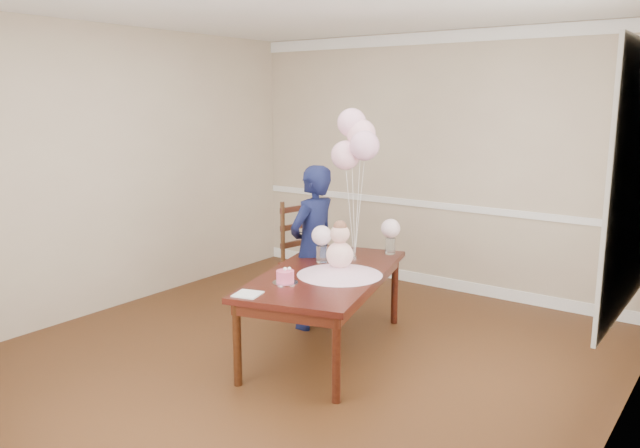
% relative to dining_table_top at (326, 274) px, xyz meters
% --- Properties ---
extents(floor, '(4.50, 5.00, 0.00)m').
position_rel_dining_table_top_xyz_m(floor, '(-0.08, -0.36, -0.64)').
color(floor, '#341C0D').
rests_on(floor, ground).
extents(wall_back, '(4.50, 0.02, 2.70)m').
position_rel_dining_table_top_xyz_m(wall_back, '(-0.08, 2.14, 0.71)').
color(wall_back, tan).
rests_on(wall_back, floor).
extents(wall_left, '(0.02, 5.00, 2.70)m').
position_rel_dining_table_top_xyz_m(wall_left, '(-2.33, -0.36, 0.71)').
color(wall_left, tan).
rests_on(wall_left, floor).
extents(wall_right, '(0.02, 5.00, 2.70)m').
position_rel_dining_table_top_xyz_m(wall_right, '(2.17, -0.36, 0.71)').
color(wall_right, tan).
rests_on(wall_right, floor).
extents(chair_rail_trim, '(4.50, 0.02, 0.07)m').
position_rel_dining_table_top_xyz_m(chair_rail_trim, '(-0.08, 2.13, 0.26)').
color(chair_rail_trim, white).
rests_on(chair_rail_trim, wall_back).
extents(crown_molding, '(4.50, 0.02, 0.12)m').
position_rel_dining_table_top_xyz_m(crown_molding, '(-0.08, 2.13, 1.99)').
color(crown_molding, white).
rests_on(crown_molding, wall_back).
extents(baseboard_trim, '(4.50, 0.02, 0.12)m').
position_rel_dining_table_top_xyz_m(baseboard_trim, '(-0.08, 2.13, -0.58)').
color(baseboard_trim, white).
rests_on(baseboard_trim, floor).
extents(window_frame, '(0.02, 1.66, 1.56)m').
position_rel_dining_table_top_xyz_m(window_frame, '(2.15, 0.14, 0.91)').
color(window_frame, silver).
rests_on(window_frame, wall_right).
extents(window_blinds, '(0.01, 1.50, 1.40)m').
position_rel_dining_table_top_xyz_m(window_blinds, '(2.13, 0.14, 0.91)').
color(window_blinds, silver).
rests_on(window_blinds, wall_right).
extents(dining_table_top, '(1.32, 1.94, 0.04)m').
position_rel_dining_table_top_xyz_m(dining_table_top, '(0.00, 0.00, 0.00)').
color(dining_table_top, black).
rests_on(dining_table_top, table_leg_fl).
extents(table_apron, '(1.21, 1.83, 0.09)m').
position_rel_dining_table_top_xyz_m(table_apron, '(0.00, 0.00, -0.07)').
color(table_apron, black).
rests_on(table_apron, table_leg_fl).
extents(table_leg_fl, '(0.08, 0.08, 0.62)m').
position_rel_dining_table_top_xyz_m(table_leg_fl, '(-0.14, -0.88, -0.33)').
color(table_leg_fl, black).
rests_on(table_leg_fl, floor).
extents(table_leg_fr, '(0.08, 0.08, 0.62)m').
position_rel_dining_table_top_xyz_m(table_leg_fr, '(0.57, -0.69, -0.33)').
color(table_leg_fr, black).
rests_on(table_leg_fr, floor).
extents(table_leg_bl, '(0.08, 0.08, 0.62)m').
position_rel_dining_table_top_xyz_m(table_leg_bl, '(-0.57, 0.69, -0.33)').
color(table_leg_bl, black).
rests_on(table_leg_bl, floor).
extents(table_leg_br, '(0.08, 0.08, 0.62)m').
position_rel_dining_table_top_xyz_m(table_leg_br, '(0.14, 0.88, -0.33)').
color(table_leg_br, black).
rests_on(table_leg_br, floor).
extents(baby_skirt, '(0.83, 0.83, 0.09)m').
position_rel_dining_table_top_xyz_m(baby_skirt, '(0.14, -0.01, 0.07)').
color(baby_skirt, '#E1A5C0').
rests_on(baby_skirt, dining_table_top).
extents(baby_torso, '(0.21, 0.21, 0.21)m').
position_rel_dining_table_top_xyz_m(baby_torso, '(0.14, -0.01, 0.18)').
color(baby_torso, '#FFA1C4').
rests_on(baby_torso, baby_skirt).
extents(baby_head, '(0.15, 0.15, 0.15)m').
position_rel_dining_table_top_xyz_m(baby_head, '(0.14, -0.01, 0.35)').
color(baby_head, beige).
rests_on(baby_head, baby_torso).
extents(baby_hair, '(0.11, 0.11, 0.11)m').
position_rel_dining_table_top_xyz_m(baby_hair, '(0.14, -0.01, 0.40)').
color(baby_hair, brown).
rests_on(baby_hair, baby_head).
extents(cake_platter, '(0.24, 0.24, 0.01)m').
position_rel_dining_table_top_xyz_m(cake_platter, '(-0.07, -0.43, 0.03)').
color(cake_platter, '#B8B8BC').
rests_on(cake_platter, dining_table_top).
extents(birthday_cake, '(0.16, 0.16, 0.09)m').
position_rel_dining_table_top_xyz_m(birthday_cake, '(-0.07, -0.43, 0.07)').
color(birthday_cake, '#DB456D').
rests_on(birthday_cake, cake_platter).
extents(cake_flower_a, '(0.03, 0.03, 0.03)m').
position_rel_dining_table_top_xyz_m(cake_flower_a, '(-0.07, -0.43, 0.13)').
color(cake_flower_a, white).
rests_on(cake_flower_a, birthday_cake).
extents(cake_flower_b, '(0.03, 0.03, 0.03)m').
position_rel_dining_table_top_xyz_m(cake_flower_b, '(-0.04, -0.41, 0.13)').
color(cake_flower_b, white).
rests_on(cake_flower_b, birthday_cake).
extents(rose_vase_near, '(0.11, 0.11, 0.14)m').
position_rel_dining_table_top_xyz_m(rose_vase_near, '(-0.20, 0.22, 0.09)').
color(rose_vase_near, white).
rests_on(rose_vase_near, dining_table_top).
extents(roses_near, '(0.17, 0.17, 0.17)m').
position_rel_dining_table_top_xyz_m(roses_near, '(-0.20, 0.22, 0.25)').
color(roses_near, silver).
rests_on(roses_near, rose_vase_near).
extents(rose_vase_far, '(0.11, 0.11, 0.14)m').
position_rel_dining_table_top_xyz_m(rose_vase_far, '(0.13, 0.82, 0.09)').
color(rose_vase_far, white).
rests_on(rose_vase_far, dining_table_top).
extents(roses_far, '(0.17, 0.17, 0.17)m').
position_rel_dining_table_top_xyz_m(roses_far, '(0.13, 0.82, 0.25)').
color(roses_far, '#F6CED4').
rests_on(roses_far, rose_vase_far).
extents(napkin, '(0.22, 0.22, 0.01)m').
position_rel_dining_table_top_xyz_m(napkin, '(-0.10, -0.81, 0.03)').
color(napkin, silver).
rests_on(napkin, dining_table_top).
extents(balloon_weight, '(0.04, 0.04, 0.02)m').
position_rel_dining_table_top_xyz_m(balloon_weight, '(-0.04, 0.49, 0.03)').
color(balloon_weight, silver).
rests_on(balloon_weight, dining_table_top).
extents(balloon_a, '(0.25, 0.25, 0.25)m').
position_rel_dining_table_top_xyz_m(balloon_a, '(-0.13, 0.47, 0.91)').
color(balloon_a, '#F9B0C2').
rests_on(balloon_a, balloon_ribbon_a).
extents(balloon_b, '(0.25, 0.25, 0.25)m').
position_rel_dining_table_top_xyz_m(balloon_b, '(0.05, 0.47, 1.00)').
color(balloon_b, '#E6A3C4').
rests_on(balloon_b, balloon_ribbon_b).
extents(balloon_c, '(0.25, 0.25, 0.25)m').
position_rel_dining_table_top_xyz_m(balloon_c, '(-0.05, 0.58, 1.09)').
color(balloon_c, '#FFB4C4').
rests_on(balloon_c, balloon_ribbon_c).
extents(balloon_d, '(0.25, 0.25, 0.25)m').
position_rel_dining_table_top_xyz_m(balloon_d, '(-0.14, 0.58, 1.17)').
color(balloon_d, '#F8B0CB').
rests_on(balloon_d, balloon_ribbon_d).
extents(balloon_ribbon_a, '(0.08, 0.02, 0.74)m').
position_rel_dining_table_top_xyz_m(balloon_ribbon_a, '(-0.09, 0.48, 0.40)').
color(balloon_ribbon_a, white).
rests_on(balloon_ribbon_a, balloon_weight).
extents(balloon_ribbon_b, '(0.10, 0.02, 0.83)m').
position_rel_dining_table_top_xyz_m(balloon_ribbon_b, '(0.01, 0.48, 0.45)').
color(balloon_ribbon_b, white).
rests_on(balloon_ribbon_b, balloon_weight).
extents(balloon_ribbon_c, '(0.01, 0.09, 0.92)m').
position_rel_dining_table_top_xyz_m(balloon_ribbon_c, '(-0.05, 0.54, 0.49)').
color(balloon_ribbon_c, white).
rests_on(balloon_ribbon_c, balloon_weight).
extents(balloon_ribbon_d, '(0.10, 0.07, 1.00)m').
position_rel_dining_table_top_xyz_m(balloon_ribbon_d, '(-0.09, 0.54, 0.54)').
color(balloon_ribbon_d, white).
rests_on(balloon_ribbon_d, balloon_weight).
extents(dining_chair_seat, '(0.55, 0.55, 0.05)m').
position_rel_dining_table_top_xyz_m(dining_chair_seat, '(-0.62, 0.66, -0.17)').
color(dining_chair_seat, '#3C1810').
rests_on(dining_chair_seat, chair_leg_fl).
extents(chair_leg_fl, '(0.05, 0.05, 0.45)m').
position_rel_dining_table_top_xyz_m(chair_leg_fl, '(-0.84, 0.51, -0.42)').
color(chair_leg_fl, '#3A2110').
rests_on(chair_leg_fl, floor).
extents(chair_leg_fr, '(0.05, 0.05, 0.45)m').
position_rel_dining_table_top_xyz_m(chair_leg_fr, '(-0.47, 0.44, -0.42)').
color(chair_leg_fr, '#3C1C10').
rests_on(chair_leg_fr, floor).
extents(chair_leg_bl, '(0.05, 0.05, 0.45)m').
position_rel_dining_table_top_xyz_m(chair_leg_bl, '(-0.76, 0.88, -0.42)').
color(chair_leg_bl, '#3A150F').
rests_on(chair_leg_bl, floor).
extents(chair_leg_br, '(0.05, 0.05, 0.45)m').
position_rel_dining_table_top_xyz_m(chair_leg_br, '(-0.39, 0.81, -0.42)').
color(chair_leg_br, '#33130E').
rests_on(chair_leg_br, floor).
extents(chair_back_post_l, '(0.05, 0.05, 0.59)m').
position_rel_dining_table_top_xyz_m(chair_back_post_l, '(-0.86, 0.52, 0.14)').
color(chair_back_post_l, '#3C2210').
rests_on(chair_back_post_l, dining_chair_seat).
extents(chair_back_post_r, '(0.05, 0.05, 0.59)m').
position_rel_dining_table_top_xyz_m(chair_back_post_r, '(-0.78, 0.89, 0.14)').
color(chair_back_post_r, '#33190E').
rests_on(chair_back_post_r, dining_chair_seat).
extents(chair_slat_low, '(0.12, 0.42, 0.05)m').
position_rel_dining_table_top_xyz_m(chair_slat_low, '(-0.82, 0.70, 0.01)').
color(chair_slat_low, '#33180D').
rests_on(chair_slat_low, dining_chair_seat).
extents(chair_slat_mid, '(0.12, 0.42, 0.05)m').
position_rel_dining_table_top_xyz_m(chair_slat_mid, '(-0.82, 0.70, 0.18)').
color(chair_slat_mid, '#361A0E').
rests_on(chair_slat_mid, dining_chair_seat).
extents(chair_slat_top, '(0.12, 0.42, 0.05)m').
position_rel_dining_table_top_xyz_m(chair_slat_top, '(-0.82, 0.70, 0.35)').
color(chair_slat_top, '#37170F').
rests_on(chair_slat_top, dining_chair_seat).
extents(woman, '(0.39, 0.55, 1.46)m').
position_rel_dining_table_top_xyz_m(woman, '(-0.41, 0.39, 0.09)').
color(woman, black).
rests_on(woman, floor).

